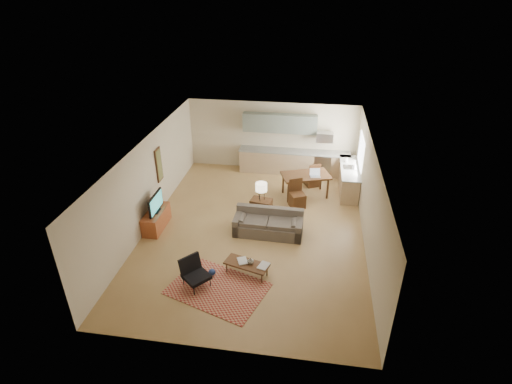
% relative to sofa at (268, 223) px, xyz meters
% --- Properties ---
extents(room, '(9.00, 9.00, 9.00)m').
position_rel_sofa_xyz_m(room, '(-0.44, 0.14, 0.98)').
color(room, '#9F7946').
rests_on(room, ground).
extents(kitchen_counter_back, '(4.26, 0.64, 0.92)m').
position_rel_sofa_xyz_m(kitchen_counter_back, '(0.46, 4.32, 0.09)').
color(kitchen_counter_back, tan).
rests_on(kitchen_counter_back, ground).
extents(kitchen_counter_right, '(0.64, 2.26, 0.92)m').
position_rel_sofa_xyz_m(kitchen_counter_right, '(2.49, 3.14, 0.09)').
color(kitchen_counter_right, tan).
rests_on(kitchen_counter_right, ground).
extents(kitchen_range, '(0.62, 0.62, 0.90)m').
position_rel_sofa_xyz_m(kitchen_range, '(1.56, 4.32, 0.08)').
color(kitchen_range, '#A5A8AD').
rests_on(kitchen_range, ground).
extents(kitchen_microwave, '(0.62, 0.40, 0.35)m').
position_rel_sofa_xyz_m(kitchen_microwave, '(1.56, 4.34, 1.18)').
color(kitchen_microwave, '#A5A8AD').
rests_on(kitchen_microwave, room).
extents(upper_cabinets, '(2.80, 0.34, 0.70)m').
position_rel_sofa_xyz_m(upper_cabinets, '(-0.14, 4.47, 1.58)').
color(upper_cabinets, gray).
rests_on(upper_cabinets, room).
extents(window_right, '(0.02, 1.40, 1.05)m').
position_rel_sofa_xyz_m(window_right, '(2.79, 3.14, 1.18)').
color(window_right, white).
rests_on(window_right, room).
extents(wall_art_left, '(0.06, 0.42, 1.10)m').
position_rel_sofa_xyz_m(wall_art_left, '(-3.65, 1.04, 1.18)').
color(wall_art_left, olive).
rests_on(wall_art_left, room).
extents(triptych, '(1.70, 0.04, 0.50)m').
position_rel_sofa_xyz_m(triptych, '(-0.54, 4.61, 1.38)').
color(triptych, beige).
rests_on(triptych, room).
extents(rug, '(2.69, 2.25, 0.02)m').
position_rel_sofa_xyz_m(rug, '(-0.94, -2.59, -0.36)').
color(rug, maroon).
rests_on(rug, floor).
extents(sofa, '(2.15, 0.97, 0.74)m').
position_rel_sofa_xyz_m(sofa, '(0.00, 0.00, 0.00)').
color(sofa, '#554D43').
rests_on(sofa, floor).
extents(coffee_table, '(1.23, 0.76, 0.35)m').
position_rel_sofa_xyz_m(coffee_table, '(-0.32, -1.92, -0.20)').
color(coffee_table, '#462813').
rests_on(coffee_table, floor).
extents(book_a, '(0.47, 0.49, 0.03)m').
position_rel_sofa_xyz_m(book_a, '(-0.55, -1.90, -0.01)').
color(book_a, maroon).
rests_on(book_a, coffee_table).
extents(book_b, '(0.45, 0.49, 0.03)m').
position_rel_sofa_xyz_m(book_b, '(0.01, -1.93, -0.01)').
color(book_b, navy).
rests_on(book_b, coffee_table).
extents(vase, '(0.25, 0.25, 0.17)m').
position_rel_sofa_xyz_m(vase, '(-0.22, -1.91, 0.06)').
color(vase, black).
rests_on(vase, coffee_table).
extents(armchair, '(0.94, 0.94, 0.76)m').
position_rel_sofa_xyz_m(armchair, '(-1.47, -2.56, 0.01)').
color(armchair, black).
rests_on(armchair, floor).
extents(tv_credenza, '(0.48, 1.26, 0.58)m').
position_rel_sofa_xyz_m(tv_credenza, '(-3.43, -0.19, -0.08)').
color(tv_credenza, brown).
rests_on(tv_credenza, floor).
extents(tv, '(0.10, 0.97, 0.58)m').
position_rel_sofa_xyz_m(tv, '(-3.38, -0.19, 0.50)').
color(tv, black).
rests_on(tv, tv_credenza).
extents(console_table, '(0.70, 0.54, 0.74)m').
position_rel_sofa_xyz_m(console_table, '(-0.32, 0.72, -0.00)').
color(console_table, '#3B2211').
rests_on(console_table, floor).
extents(table_lamp, '(0.37, 0.37, 0.59)m').
position_rel_sofa_xyz_m(table_lamp, '(-0.32, 0.72, 0.66)').
color(table_lamp, beige).
rests_on(table_lamp, console_table).
extents(dining_table, '(1.83, 1.42, 0.82)m').
position_rel_sofa_xyz_m(dining_table, '(0.98, 2.53, 0.04)').
color(dining_table, '#3B2211').
rests_on(dining_table, floor).
extents(dining_chair_near, '(0.62, 0.63, 0.97)m').
position_rel_sofa_xyz_m(dining_chair_near, '(0.76, 1.71, 0.12)').
color(dining_chair_near, '#3B2211').
rests_on(dining_chair_near, floor).
extents(dining_chair_far, '(0.61, 0.62, 0.94)m').
position_rel_sofa_xyz_m(dining_chair_far, '(1.20, 3.35, 0.10)').
color(dining_chair_far, '#3B2211').
rests_on(dining_chair_far, floor).
extents(laptop, '(0.39, 0.32, 0.26)m').
position_rel_sofa_xyz_m(laptop, '(1.30, 2.42, 0.58)').
color(laptop, '#A5A8AD').
rests_on(laptop, dining_table).
extents(soap_bottle, '(0.11, 0.11, 0.19)m').
position_rel_sofa_xyz_m(soap_bottle, '(2.39, 3.58, 0.65)').
color(soap_bottle, beige).
rests_on(soap_bottle, kitchen_counter_right).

